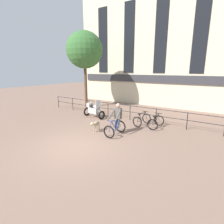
# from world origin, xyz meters

# --- Properties ---
(ground_plane) EXTENTS (60.00, 60.00, 0.00)m
(ground_plane) POSITION_xyz_m (0.00, 0.00, 0.00)
(ground_plane) COLOR #846656
(canal_railing) EXTENTS (15.05, 0.05, 1.05)m
(canal_railing) POSITION_xyz_m (-0.00, 5.20, 0.71)
(canal_railing) COLOR #232326
(canal_railing) RESTS_ON ground_plane
(building_facade) EXTENTS (18.00, 0.72, 11.64)m
(building_facade) POSITION_xyz_m (-0.00, 10.99, 5.79)
(building_facade) COLOR beige
(building_facade) RESTS_ON ground_plane
(cyclist_with_bike) EXTENTS (0.70, 1.18, 1.70)m
(cyclist_with_bike) POSITION_xyz_m (0.70, 2.29, 0.76)
(cyclist_with_bike) COLOR black
(cyclist_with_bike) RESTS_ON ground_plane
(dog) EXTENTS (0.27, 0.97, 0.64)m
(dog) POSITION_xyz_m (-0.51, 1.99, 0.45)
(dog) COLOR tan
(dog) RESTS_ON ground_plane
(parked_motorcycle) EXTENTS (1.79, 0.86, 1.35)m
(parked_motorcycle) POSITION_xyz_m (-2.53, 4.31, 0.56)
(parked_motorcycle) COLOR black
(parked_motorcycle) RESTS_ON ground_plane
(parked_bicycle_near_lamp) EXTENTS (0.84, 1.21, 0.86)m
(parked_bicycle_near_lamp) POSITION_xyz_m (1.21, 4.54, 0.36)
(parked_bicycle_near_lamp) COLOR black
(parked_bicycle_near_lamp) RESTS_ON ground_plane
(parked_bicycle_mid_left) EXTENTS (0.69, 1.13, 0.86)m
(parked_bicycle_mid_left) POSITION_xyz_m (2.11, 4.54, 0.36)
(parked_bicycle_mid_left) COLOR black
(parked_bicycle_mid_left) RESTS_ON ground_plane
(tree_canalside_left) EXTENTS (3.18, 3.18, 6.71)m
(tree_canalside_left) POSITION_xyz_m (-5.37, 6.69, 5.09)
(tree_canalside_left) COLOR brown
(tree_canalside_left) RESTS_ON ground_plane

